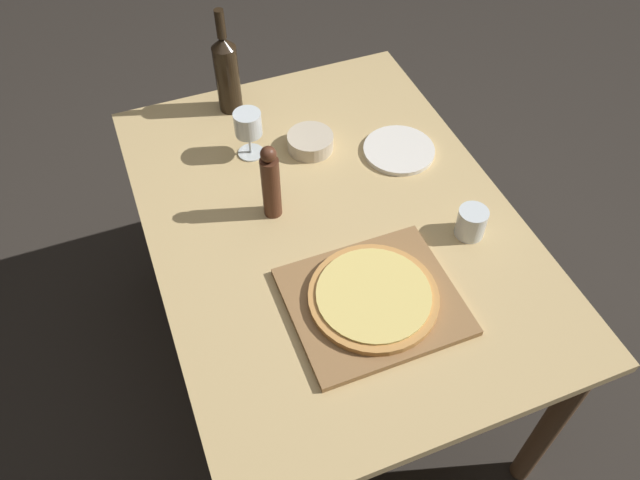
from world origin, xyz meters
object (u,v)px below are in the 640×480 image
pepper_mill (271,183)px  pizza (373,296)px  wine_bottle (227,72)px  wine_glass (248,126)px  small_bowl (310,142)px

pepper_mill → pizza: bearing=-70.8°
wine_bottle → pepper_mill: bearing=-92.4°
wine_bottle → wine_glass: wine_bottle is taller
pizza → wine_bottle: size_ratio=0.93×
pizza → small_bowl: (0.06, 0.57, -0.01)m
pepper_mill → small_bowl: 0.29m
pizza → wine_bottle: (-0.11, 0.84, 0.10)m
pizza → wine_glass: 0.63m
wine_bottle → small_bowl: bearing=-58.2°
wine_bottle → wine_glass: 0.23m
pepper_mill → wine_glass: pepper_mill is taller
pizza → small_bowl: 0.58m
wine_glass → wine_bottle: bearing=88.6°
pepper_mill → small_bowl: pepper_mill is taller
pizza → pepper_mill: 0.40m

